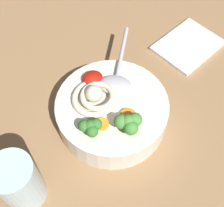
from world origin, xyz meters
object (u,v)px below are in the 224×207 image
object	(u,v)px
folded_napkin	(188,46)
noodle_pile	(95,97)
drinking_glass	(19,183)
soup_bowl	(112,111)
soup_spoon	(117,79)

from	to	relation	value
folded_napkin	noodle_pile	bearing A→B (deg)	-158.18
noodle_pile	drinking_glass	distance (cm)	19.06
folded_napkin	soup_bowl	bearing A→B (deg)	-152.50
drinking_glass	folded_napkin	bearing A→B (deg)	26.16
noodle_pile	drinking_glass	world-z (taller)	drinking_glass
soup_bowl	soup_spoon	xyz separation A→B (cm)	(2.52, 4.34, 3.55)
drinking_glass	folded_napkin	size ratio (longest dim) A/B	0.76
noodle_pile	drinking_glass	size ratio (longest dim) A/B	0.83
soup_bowl	soup_spoon	bearing A→B (deg)	59.87
soup_spoon	folded_napkin	world-z (taller)	soup_spoon
soup_bowl	soup_spoon	world-z (taller)	soup_spoon
soup_spoon	soup_bowl	bearing A→B (deg)	-180.00
soup_bowl	folded_napkin	world-z (taller)	soup_bowl
noodle_pile	folded_napkin	size ratio (longest dim) A/B	0.63
soup_bowl	drinking_glass	size ratio (longest dim) A/B	1.91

